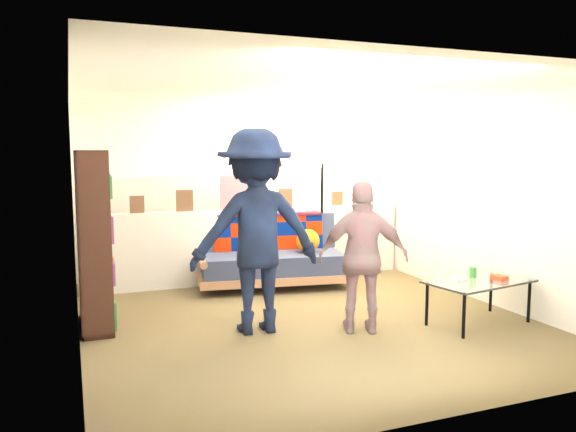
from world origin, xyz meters
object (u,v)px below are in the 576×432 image
Objects in this scene: futon_sofa at (273,257)px; person_left at (256,231)px; person_right at (363,258)px; floor_lamp at (322,193)px; bookshelf at (93,246)px; coffee_table at (480,283)px.

futon_sofa is 1.97m from person_left.
person_left reaches higher than person_right.
floor_lamp is 1.13× the size of person_right.
floor_lamp is (3.06, 1.18, 0.36)m from bookshelf.
coffee_table is at bearing -166.00° from person_right.
person_left is at bearing -129.87° from floor_lamp.
person_left reaches higher than bookshelf.
floor_lamp is 2.44m from person_right.
floor_lamp reaches higher than futon_sofa.
person_right is (-0.62, -2.32, -0.45)m from floor_lamp.
futon_sofa is 2.16m from person_right.
person_left is (-2.21, 0.63, 0.57)m from coffee_table.
floor_lamp is at bearing -125.99° from person_left.
coffee_table is at bearing 167.91° from person_left.
bookshelf reaches higher than person_right.
futon_sofa reaches higher than coffee_table.
person_left is at bearing -25.30° from bookshelf.
person_left is 1.08m from person_right.
person_right is at bearing -24.91° from bookshelf.
bookshelf is at bearing 160.15° from coffee_table.
coffee_table is (3.69, -1.33, -0.41)m from bookshelf.
person_right is (2.44, -1.13, -0.09)m from bookshelf.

